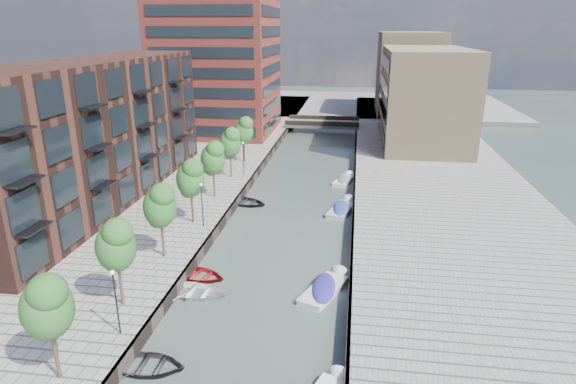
% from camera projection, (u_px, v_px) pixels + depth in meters
% --- Properties ---
extents(water, '(300.00, 300.00, 0.00)m').
position_uv_depth(water, '(303.00, 186.00, 57.56)').
color(water, '#38473F').
rests_on(water, ground).
extents(quay_left, '(60.00, 140.00, 1.00)m').
position_uv_depth(quay_left, '(27.00, 170.00, 62.19)').
color(quay_left, gray).
rests_on(quay_left, ground).
extents(quay_right, '(20.00, 140.00, 1.00)m').
position_uv_depth(quay_right, '(441.00, 188.00, 55.27)').
color(quay_right, gray).
rests_on(quay_right, ground).
extents(quay_wall_left, '(0.25, 140.00, 1.00)m').
position_uv_depth(quay_wall_left, '(253.00, 179.00, 58.21)').
color(quay_wall_left, '#332823').
rests_on(quay_wall_left, ground).
extents(quay_wall_right, '(0.25, 140.00, 1.00)m').
position_uv_depth(quay_wall_right, '(354.00, 184.00, 56.58)').
color(quay_wall_right, '#332823').
rests_on(quay_wall_right, ground).
extents(far_closure, '(80.00, 40.00, 1.00)m').
position_uv_depth(far_closure, '(331.00, 105.00, 113.54)').
color(far_closure, gray).
rests_on(far_closure, ground).
extents(apartment_block, '(8.00, 38.00, 14.00)m').
position_uv_depth(apartment_block, '(95.00, 132.00, 48.25)').
color(apartment_block, black).
rests_on(apartment_block, quay_left).
extents(tower, '(18.00, 18.00, 30.00)m').
position_uv_depth(tower, '(217.00, 40.00, 77.99)').
color(tower, '#98352C').
rests_on(tower, quay_left).
extents(tan_block_near, '(12.00, 25.00, 14.00)m').
position_uv_depth(tan_block_near, '(423.00, 96.00, 73.40)').
color(tan_block_near, '#977C5C').
rests_on(tan_block_near, quay_right).
extents(tan_block_far, '(12.00, 20.00, 16.00)m').
position_uv_depth(tan_block_far, '(408.00, 73.00, 97.41)').
color(tan_block_far, '#977C5C').
rests_on(tan_block_far, quay_right).
extents(bridge, '(13.00, 6.00, 1.30)m').
position_uv_depth(bridge, '(323.00, 123.00, 87.05)').
color(bridge, gray).
rests_on(bridge, ground).
extents(tree_0, '(2.50, 2.50, 5.95)m').
position_uv_depth(tree_0, '(47.00, 305.00, 23.27)').
color(tree_0, '#382619').
rests_on(tree_0, quay_left).
extents(tree_1, '(2.50, 2.50, 5.95)m').
position_uv_depth(tree_1, '(115.00, 243.00, 29.82)').
color(tree_1, '#382619').
rests_on(tree_1, quay_left).
extents(tree_2, '(2.50, 2.50, 5.95)m').
position_uv_depth(tree_2, '(160.00, 204.00, 36.37)').
color(tree_2, '#382619').
rests_on(tree_2, quay_left).
extents(tree_3, '(2.50, 2.50, 5.95)m').
position_uv_depth(tree_3, '(190.00, 177.00, 42.92)').
color(tree_3, '#382619').
rests_on(tree_3, quay_left).
extents(tree_4, '(2.50, 2.50, 5.95)m').
position_uv_depth(tree_4, '(213.00, 157.00, 49.47)').
color(tree_4, '#382619').
rests_on(tree_4, quay_left).
extents(tree_5, '(2.50, 2.50, 5.95)m').
position_uv_depth(tree_5, '(230.00, 142.00, 56.02)').
color(tree_5, '#382619').
rests_on(tree_5, quay_left).
extents(tree_6, '(2.50, 2.50, 5.95)m').
position_uv_depth(tree_6, '(244.00, 130.00, 62.57)').
color(tree_6, '#382619').
rests_on(tree_6, quay_left).
extents(lamp_0, '(0.24, 0.24, 4.12)m').
position_uv_depth(lamp_0, '(115.00, 296.00, 27.43)').
color(lamp_0, black).
rests_on(lamp_0, quay_left).
extents(lamp_1, '(0.24, 0.24, 4.12)m').
position_uv_depth(lamp_1, '(202.00, 200.00, 42.40)').
color(lamp_1, black).
rests_on(lamp_1, quay_left).
extents(lamp_2, '(0.24, 0.24, 4.12)m').
position_uv_depth(lamp_2, '(243.00, 155.00, 57.37)').
color(lamp_2, black).
rests_on(lamp_2, quay_left).
extents(sloop_1, '(4.55, 3.27, 0.93)m').
position_uv_depth(sloop_1, '(147.00, 369.00, 26.77)').
color(sloop_1, '#232225').
rests_on(sloop_1, ground).
extents(sloop_2, '(5.03, 4.08, 0.92)m').
position_uv_depth(sloop_2, '(198.00, 278.00, 36.50)').
color(sloop_2, maroon).
rests_on(sloop_2, ground).
extents(sloop_3, '(5.05, 3.78, 1.00)m').
position_uv_depth(sloop_3, '(195.00, 295.00, 34.11)').
color(sloop_3, white).
rests_on(sloop_3, ground).
extents(sloop_4, '(5.59, 4.65, 1.00)m').
position_uv_depth(sloop_4, '(245.00, 204.00, 51.51)').
color(sloop_4, black).
rests_on(sloop_4, ground).
extents(motorboat_0, '(3.66, 5.54, 1.75)m').
position_uv_depth(motorboat_0, '(327.00, 288.00, 34.66)').
color(motorboat_0, silver).
rests_on(motorboat_0, ground).
extents(motorboat_3, '(3.11, 5.58, 1.76)m').
position_uv_depth(motorboat_3, '(343.00, 208.00, 49.75)').
color(motorboat_3, '#BBBAB8').
rests_on(motorboat_3, ground).
extents(motorboat_4, '(2.74, 4.82, 1.52)m').
position_uv_depth(motorboat_4, '(344.00, 180.00, 59.04)').
color(motorboat_4, white).
rests_on(motorboat_4, ground).
extents(car, '(1.84, 3.88, 1.28)m').
position_uv_depth(car, '(387.00, 139.00, 73.73)').
color(car, gray).
rests_on(car, quay_right).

